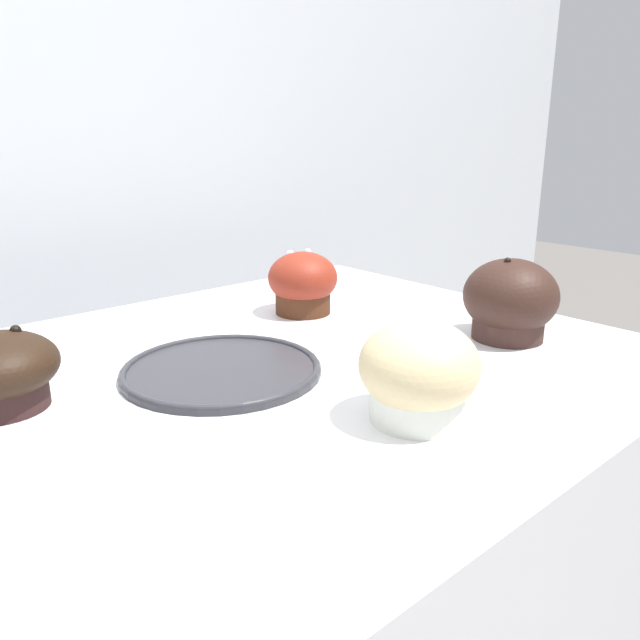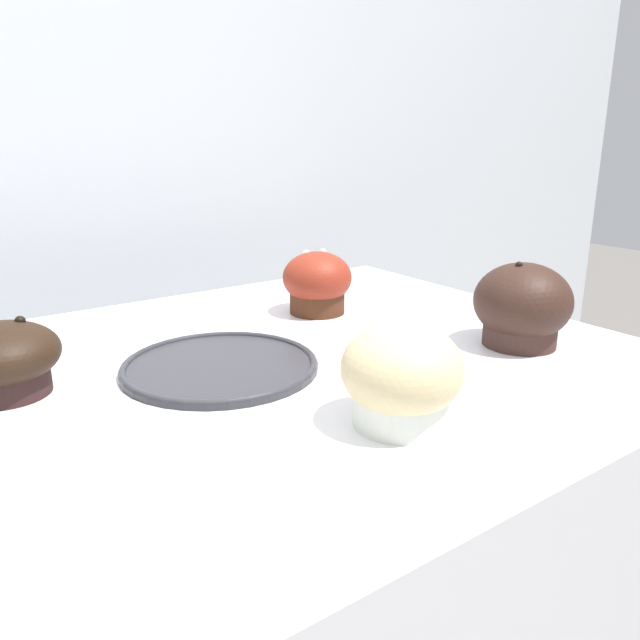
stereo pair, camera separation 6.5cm
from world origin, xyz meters
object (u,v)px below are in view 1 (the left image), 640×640
Objects in this scene: muffin_back_left at (510,301)px; muffin_back_right at (419,373)px; muffin_front_center at (303,283)px; serving_plate at (222,369)px.

muffin_back_right is (-0.25, -0.07, -0.00)m from muffin_back_left.
muffin_front_center is 0.85× the size of muffin_back_left.
serving_plate is at bearing 157.61° from muffin_back_left.
serving_plate is (-0.07, 0.20, -0.04)m from muffin_back_right.
muffin_back_left is (0.11, -0.24, 0.00)m from muffin_front_center.
serving_plate is (-0.31, 0.13, -0.04)m from muffin_back_left.
muffin_front_center is 0.23m from serving_plate.
muffin_back_right reaches higher than muffin_front_center.
muffin_back_left is 0.34m from serving_plate.
muffin_back_left is at bearing -22.39° from serving_plate.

